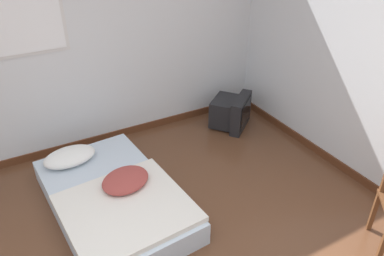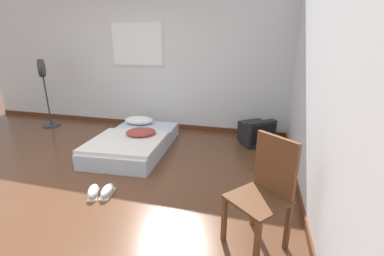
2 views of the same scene
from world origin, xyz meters
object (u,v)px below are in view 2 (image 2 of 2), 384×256
(crt_tv, at_px, (256,132))
(standing_fan, at_px, (44,82))
(wooden_chair, at_px, (267,185))
(mattress_bed, at_px, (135,141))
(sneaker_pair, at_px, (100,191))

(crt_tv, bearing_deg, standing_fan, -178.91)
(crt_tv, height_order, standing_fan, standing_fan)
(wooden_chair, bearing_deg, mattress_bed, 142.31)
(sneaker_pair, bearing_deg, standing_fan, 141.47)
(mattress_bed, bearing_deg, wooden_chair, -37.69)
(mattress_bed, xyz_separation_m, sneaker_pair, (0.24, -1.30, -0.09))
(mattress_bed, bearing_deg, crt_tv, 22.31)
(mattress_bed, xyz_separation_m, crt_tv, (1.84, 0.76, 0.06))
(crt_tv, distance_m, wooden_chair, 2.31)
(mattress_bed, xyz_separation_m, standing_fan, (-2.24, 0.68, 0.76))
(mattress_bed, bearing_deg, standing_fan, 163.14)
(wooden_chair, height_order, sneaker_pair, wooden_chair)
(wooden_chair, xyz_separation_m, sneaker_pair, (-1.73, 0.23, -0.47))
(mattress_bed, height_order, crt_tv, crt_tv)
(standing_fan, bearing_deg, wooden_chair, -27.61)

